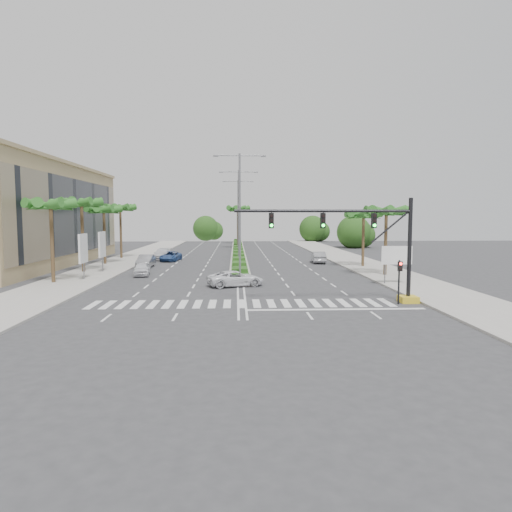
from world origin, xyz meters
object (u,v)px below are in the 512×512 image
Objects in this scene: car_parked_a at (142,269)px; car_right at (319,257)px; car_parked_c at (171,256)px; car_crossing at (236,279)px; car_parked_b at (146,261)px; car_parked_d at (162,254)px.

car_parked_a is 0.86× the size of car_right.
car_crossing is (8.69, -22.63, 0.02)m from car_parked_c.
car_crossing is 22.08m from car_right.
car_right is at bearing 11.96° from car_parked_b.
car_crossing is (9.45, -7.49, 0.01)m from car_parked_a.
car_parked_a is 0.83× the size of car_parked_c.
car_parked_a is 7.51m from car_parked_b.
car_right reaches higher than car_parked_a.
car_parked_c is 0.89× the size of car_parked_d.
car_parked_b is at bearing 90.56° from car_parked_a.
car_parked_d is at bearing 130.91° from car_parked_c.
car_parked_a is 12.06m from car_crossing.
car_parked_c is at bearing 3.13° from car_crossing.
car_right is (20.09, 11.86, 0.08)m from car_parked_a.
car_crossing is (10.49, -14.93, -0.08)m from car_parked_b.
car_parked_b reaches higher than car_parked_a.
car_parked_a is 15.16m from car_parked_c.
car_crossing is 1.07× the size of car_right.
car_parked_c is 2.64m from car_parked_d.
car_parked_d is (-1.47, 2.19, 0.11)m from car_parked_c.
car_parked_a is 23.33m from car_right.
car_parked_d is 1.17× the size of car_right.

